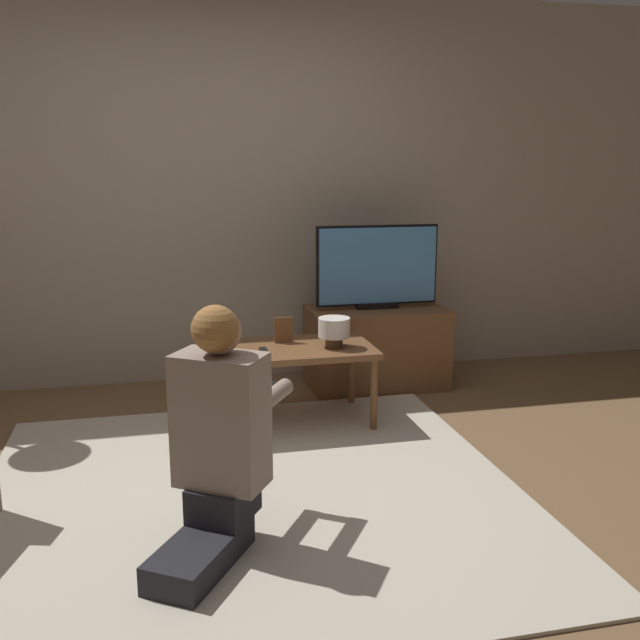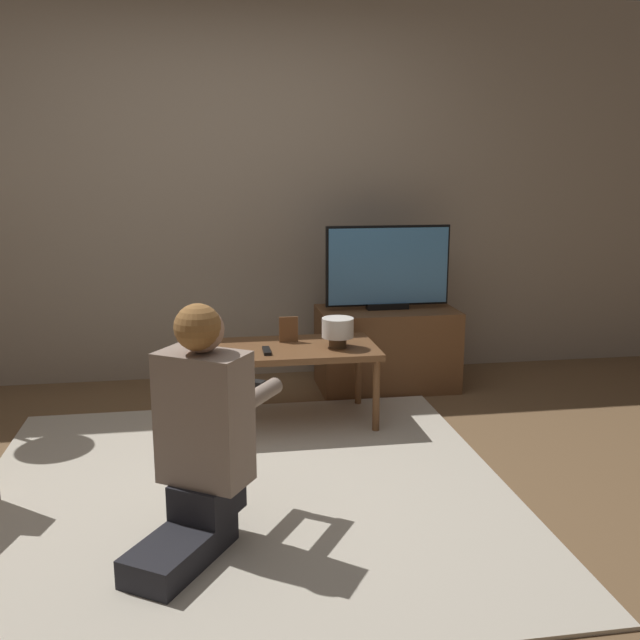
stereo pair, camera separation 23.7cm
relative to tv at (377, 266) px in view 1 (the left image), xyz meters
The scene contains 10 objects.
ground_plane 1.97m from the tv, 125.35° to the right, with size 10.00×10.00×0.00m, color brown.
wall_back 1.24m from the tv, 155.80° to the left, with size 10.00×0.06×2.60m.
rug 1.97m from the tv, 125.35° to the right, with size 2.42×2.38×0.02m.
tv_stand 0.55m from the tv, 90.00° to the right, with size 0.91×0.50×0.54m.
tv is the anchor object (origin of this frame).
coffee_table 1.00m from the tv, 140.40° to the right, with size 0.96×0.55×0.46m.
person_kneeling 2.27m from the tv, 122.97° to the right, with size 0.66×0.83×0.96m.
picture_frame 0.91m from the tv, 146.28° to the right, with size 0.11×0.01×0.15m.
table_lamp 0.83m from the tv, 125.15° to the right, with size 0.18×0.18×0.17m.
remote 1.16m from the tv, 141.22° to the right, with size 0.04×0.15×0.02m.
Camera 1 is at (-0.38, -2.98, 1.48)m, focal length 40.00 mm.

